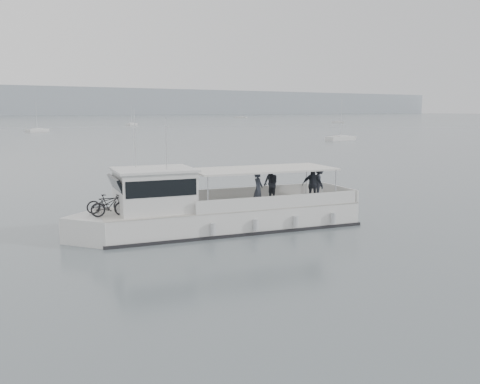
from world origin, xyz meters
TOP-DOWN VIEW (x-y plane):
  - ground at (0.00, 0.00)m, footprint 1400.00×1400.00m
  - tour_boat at (-5.52, 3.90)m, footprint 12.92×5.51m

SIDE VIEW (x-z plane):
  - ground at x=0.00m, z-range 0.00..0.00m
  - tour_boat at x=-5.52m, z-range -1.81..3.59m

